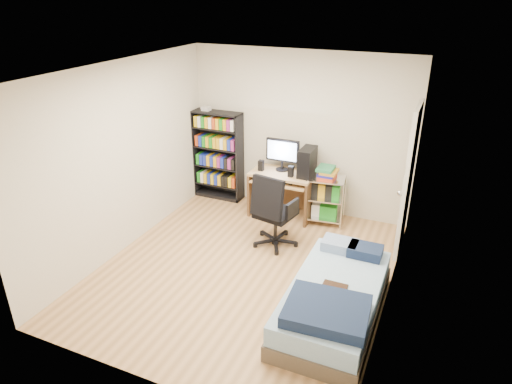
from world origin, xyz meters
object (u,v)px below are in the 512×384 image
at_px(media_shelf, 218,154).
at_px(bed, 334,300).
at_px(computer_desk, 290,177).
at_px(office_chair, 274,223).

distance_m(media_shelf, bed, 3.53).
height_order(computer_desk, office_chair, computer_desk).
distance_m(computer_desk, bed, 2.52).
bearing_deg(computer_desk, bed, -58.81).
distance_m(computer_desk, office_chair, 1.01).
xyz_separation_m(office_chair, bed, (1.16, -1.17, -0.11)).
height_order(computer_desk, bed, computer_desk).
bearing_deg(media_shelf, computer_desk, -7.80).
bearing_deg(office_chair, computer_desk, 108.03).
distance_m(media_shelf, office_chair, 1.89).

